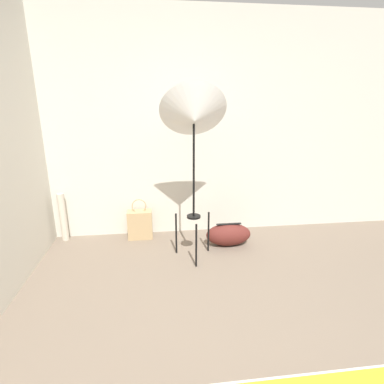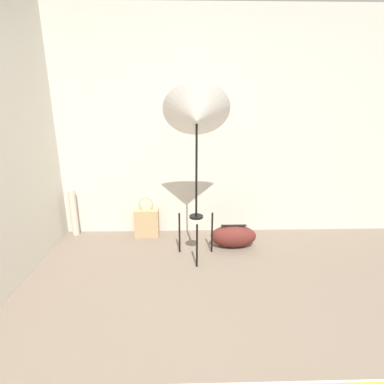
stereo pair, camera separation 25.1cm
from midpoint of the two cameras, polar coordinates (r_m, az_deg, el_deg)
wall_back at (r=3.59m, az=3.00°, el=12.10°), size 8.00×0.05×2.60m
photo_umbrella at (r=2.88m, az=3.46°, el=13.91°), size 0.65×0.52×1.78m
tote_bag at (r=3.70m, az=-6.69°, el=-5.78°), size 0.29×0.16×0.50m
duffel_bag at (r=3.49m, az=9.95°, el=-8.32°), size 0.52×0.26×0.26m
paper_roll at (r=3.90m, az=-19.90°, el=-3.77°), size 0.08×0.08×0.58m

